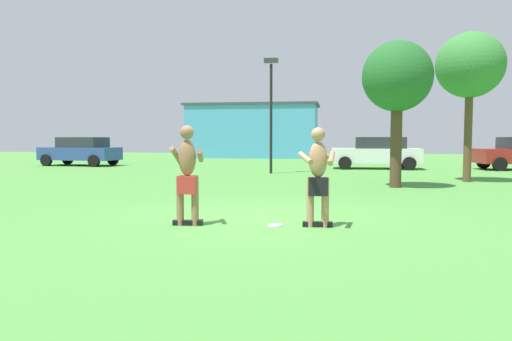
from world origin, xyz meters
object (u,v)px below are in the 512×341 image
Objects in this scene: player_in_black at (318,175)px; tree_left_field at (397,78)px; car_blue_far_end at (81,151)px; lamp_post at (271,102)px; frisbee at (275,225)px; car_white_mid_lot at (377,152)px; tree_behind_players at (470,66)px; player_near at (187,173)px.

tree_left_field reaches higher than player_in_black.
lamp_post reaches higher than car_blue_far_end.
tree_left_field is (2.87, 7.16, 3.33)m from frisbee.
player_in_black is 12.89m from lamp_post.
car_white_mid_lot is 0.83× the size of tree_behind_players.
player_in_black is at bearing -78.86° from lamp_post.
player_in_black is (2.25, 0.20, -0.02)m from player_near.
car_blue_far_end is at bearing 179.18° from car_white_mid_lot.
tree_behind_players is at bearing -21.11° from car_blue_far_end.
player_in_black is at bearing 1.21° from frisbee.
tree_left_field is 0.87× the size of tree_behind_players.
car_white_mid_lot and car_blue_far_end have the same top height.
tree_behind_players reaches higher than lamp_post.
lamp_post is 0.96× the size of tree_behind_players.
player_in_black is at bearing -98.04° from car_white_mid_lot.
player_in_black is at bearing -106.66° from tree_left_field.
car_white_mid_lot is at bearing 109.97° from tree_behind_players.
player_near is 0.39× the size of car_blue_far_end.
tree_behind_players is (7.10, 9.76, 3.08)m from player_near.
lamp_post is at bearing -139.88° from car_white_mid_lot.
tree_behind_players is (18.54, -7.16, 3.17)m from car_blue_far_end.
frisbee is 0.06× the size of tree_left_field.
tree_behind_players reaches higher than player_near.
player_near reaches higher than car_white_mid_lot.
player_near is 17.31m from car_white_mid_lot.
frisbee is 0.06× the size of car_blue_far_end.
car_white_mid_lot reaches higher than frisbee.
frisbee is 16.81m from car_white_mid_lot.
car_white_mid_lot is at bearing 74.66° from player_near.
frisbee is at bearing -52.24° from car_blue_far_end.
player_near is 8.89m from tree_left_field.
player_near is at bearing -89.09° from lamp_post.
player_near is at bearing -55.94° from car_blue_far_end.
tree_left_field reaches higher than car_white_mid_lot.
tree_behind_players is at bearing -21.66° from lamp_post.
lamp_post is (-0.20, 12.66, 2.17)m from player_near.
lamp_post reaches higher than player_near.
tree_left_field reaches higher than frisbee.
player_near is 6.37× the size of frisbee.
car_blue_far_end is 0.91× the size of lamp_post.
player_in_black is 0.38× the size of tree_left_field.
tree_behind_players is (4.85, 9.56, 3.10)m from player_in_black.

